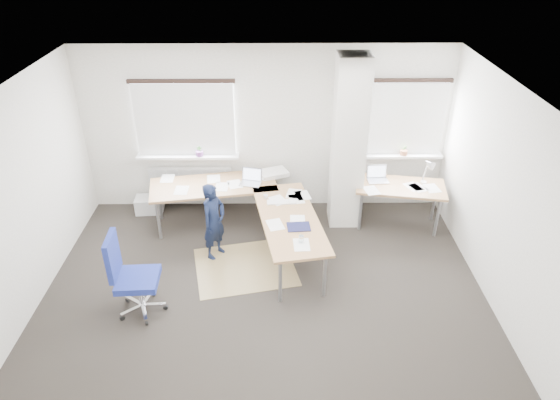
{
  "coord_description": "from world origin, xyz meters",
  "views": [
    {
      "loc": [
        0.16,
        -5.17,
        4.54
      ],
      "look_at": [
        0.22,
        0.9,
        1.0
      ],
      "focal_mm": 32.0,
      "sensor_mm": 36.0,
      "label": 1
    }
  ],
  "objects_px": {
    "desk_main": "(253,201)",
    "desk_side": "(401,188)",
    "person": "(214,221)",
    "task_chair": "(137,291)"
  },
  "relations": [
    {
      "from": "desk_side",
      "to": "person",
      "type": "height_order",
      "value": "desk_side"
    },
    {
      "from": "desk_main",
      "to": "task_chair",
      "type": "height_order",
      "value": "task_chair"
    },
    {
      "from": "desk_main",
      "to": "desk_side",
      "type": "relative_size",
      "value": 1.88
    },
    {
      "from": "desk_side",
      "to": "person",
      "type": "relative_size",
      "value": 1.25
    },
    {
      "from": "desk_main",
      "to": "desk_side",
      "type": "bearing_deg",
      "value": -0.14
    },
    {
      "from": "desk_main",
      "to": "task_chair",
      "type": "distance_m",
      "value": 2.2
    },
    {
      "from": "desk_main",
      "to": "person",
      "type": "relative_size",
      "value": 2.35
    },
    {
      "from": "desk_main",
      "to": "desk_side",
      "type": "distance_m",
      "value": 2.39
    },
    {
      "from": "desk_side",
      "to": "task_chair",
      "type": "distance_m",
      "value": 4.32
    },
    {
      "from": "person",
      "to": "desk_side",
      "type": "bearing_deg",
      "value": -41.25
    }
  ]
}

